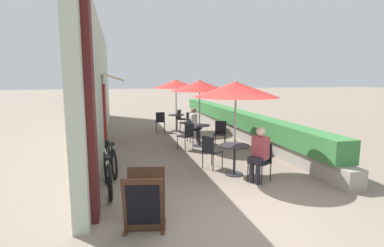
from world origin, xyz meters
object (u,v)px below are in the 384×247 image
cafe_chair_near_left (262,159)px  bicycle_second (111,158)px  cafe_chair_near_right (211,149)px  coffee_cup_far (179,114)px  patio_table_mid (200,131)px  patio_umbrella_mid (200,86)px  menu_board (145,201)px  cafe_chair_mid_right (187,134)px  coffee_cup_near (235,142)px  patio_table_near (234,154)px  cafe_chair_mid_left (192,128)px  seated_patron_mid_left (195,123)px  patio_umbrella_near (236,89)px  cafe_chair_far_back (160,120)px  cafe_chair_mid_back (220,132)px  cafe_chair_far_right (181,118)px  seated_patron_near_left (259,152)px  cafe_chair_far_left (187,121)px  patio_umbrella_far (176,84)px  bicycle_leaning (108,174)px  patio_table_far (176,120)px

cafe_chair_near_left → bicycle_second: size_ratio=0.50×
cafe_chair_near_right → coffee_cup_far: cafe_chair_near_right is taller
patio_table_mid → bicycle_second: bicycle_second is taller
cafe_chair_near_right → patio_table_mid: bearing=139.7°
patio_umbrella_mid → menu_board: 5.99m
cafe_chair_mid_right → coffee_cup_near: bearing=-109.3°
menu_board → patio_table_near: bearing=53.4°
cafe_chair_mid_left → bicycle_second: 4.09m
cafe_chair_near_right → coffee_cup_near: bearing=17.3°
coffee_cup_far → seated_patron_mid_left: bearing=-87.0°
patio_umbrella_near → cafe_chair_far_back: patio_umbrella_near is taller
seated_patron_mid_left → cafe_chair_mid_back: size_ratio=1.44×
cafe_chair_far_right → seated_patron_near_left: bearing=37.7°
patio_table_mid → patio_umbrella_mid: 1.55m
cafe_chair_far_back → bicycle_second: 5.66m
cafe_chair_mid_right → cafe_chair_far_left: same height
cafe_chair_mid_back → patio_umbrella_far: patio_umbrella_far is taller
cafe_chair_mid_back → cafe_chair_far_back: (-1.58, 3.28, 0.00)m
patio_table_mid → cafe_chair_mid_left: bearing=98.7°
cafe_chair_near_right → cafe_chair_mid_left: same height
cafe_chair_near_left → cafe_chair_near_right: bearing=6.2°
coffee_cup_near → patio_umbrella_far: bearing=92.6°
patio_table_mid → cafe_chair_far_right: bearing=87.9°
patio_umbrella_far → cafe_chair_far_right: bearing=60.0°
coffee_cup_near → menu_board: (-2.40, -2.23, -0.33)m
patio_umbrella_near → cafe_chair_mid_right: bearing=101.3°
coffee_cup_near → menu_board: bearing=-137.1°
cafe_chair_mid_left → menu_board: bearing=-23.0°
menu_board → patio_umbrella_near: bearing=53.4°
cafe_chair_near_left → patio_table_mid: cafe_chair_near_left is taller
cafe_chair_near_left → cafe_chair_far_right: same height
patio_table_near → seated_patron_mid_left: (0.01, 3.86, 0.18)m
cafe_chair_far_left → menu_board: menu_board is taller
cafe_chair_far_right → bicycle_leaning: bearing=13.0°
cafe_chair_near_left → cafe_chair_far_right: 7.36m
cafe_chair_far_left → cafe_chair_near_right: bearing=149.8°
cafe_chair_near_right → patio_table_far: 5.62m
coffee_cup_far → seated_patron_near_left: bearing=-86.3°
coffee_cup_near → bicycle_second: coffee_cup_near is taller
cafe_chair_near_right → cafe_chair_far_back: (-0.49, 5.62, 0.00)m
patio_table_near → cafe_chair_far_back: 6.25m
patio_umbrella_near → menu_board: 3.54m
coffee_cup_near → cafe_chair_far_back: 6.14m
seated_patron_near_left → patio_umbrella_mid: (-0.32, 3.78, 1.37)m
patio_umbrella_mid → bicycle_second: size_ratio=1.30×
cafe_chair_mid_left → patio_umbrella_far: (-0.11, 2.32, 1.54)m
coffee_cup_near → cafe_chair_far_right: 6.67m
patio_umbrella_mid → patio_table_far: 3.40m
cafe_chair_near_left → coffee_cup_near: (-0.36, 0.68, 0.26)m
cafe_chair_near_right → cafe_chair_far_back: bearing=154.0°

